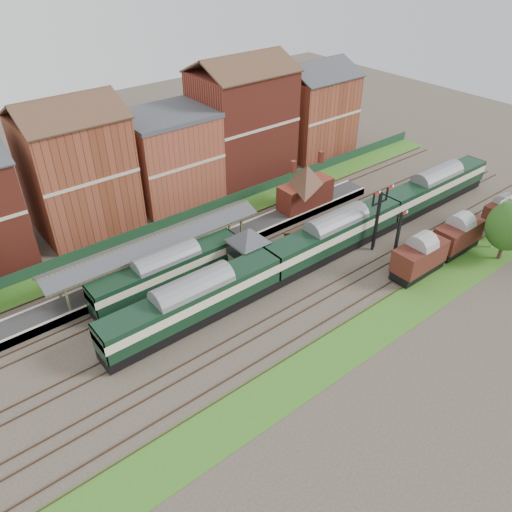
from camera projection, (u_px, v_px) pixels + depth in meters
ground at (286, 276)px, 57.34m from camera, size 160.00×160.00×0.00m
grass_back at (208, 221)px, 67.61m from camera, size 90.00×4.50×0.06m
grass_front at (366, 333)px, 49.61m from camera, size 90.00×5.00×0.06m
fence at (200, 211)px, 68.48m from camera, size 90.00×0.12×1.50m
platform at (203, 251)px, 60.75m from camera, size 55.00×3.40×1.00m
signal_box at (248, 250)px, 56.07m from camera, size 5.40×5.40×6.00m
brick_hut at (300, 241)px, 61.33m from camera, size 3.20×2.64×2.94m
station_building at (306, 186)px, 67.54m from camera, size 8.10×8.10×5.90m
canopy at (155, 239)px, 55.34m from camera, size 26.00×3.89×4.08m
semaphore_bracket at (377, 217)px, 59.31m from camera, size 3.60×0.25×8.18m
semaphore_siding at (396, 242)px, 55.65m from camera, size 1.23×0.25×8.00m
yard_lamp at (500, 220)px, 60.05m from camera, size 2.60×0.22×7.00m
town_backdrop at (168, 152)px, 69.35m from camera, size 69.00×10.00×16.00m
dmu_train at (335, 234)px, 59.78m from camera, size 60.30×3.17×4.63m
platform_railcar at (168, 271)px, 54.20m from camera, size 17.80×2.81×4.10m
goods_van_a at (419, 257)px, 56.44m from camera, size 6.81×2.95×4.13m
goods_van_b at (458, 235)px, 60.41m from camera, size 6.62×2.87×4.02m
goods_van_c at (501, 211)px, 65.87m from camera, size 5.60×2.43×3.40m
tree_far at (509, 226)px, 57.71m from camera, size 5.16×5.16×7.52m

